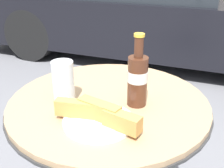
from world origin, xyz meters
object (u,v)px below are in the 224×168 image
Objects in this scene: bistro_table at (109,140)px; parked_car at (146,10)px; drinking_glass at (64,84)px; lunch_plate_near at (99,117)px; cola_bottle_left at (138,78)px.

parked_car is (-0.56, 2.78, -0.00)m from bistro_table.
drinking_glass reaches higher than bistro_table.
bistro_table is at bearing -78.68° from parked_car.
bistro_table is 4.93× the size of drinking_glass.
bistro_table is 0.18× the size of parked_car.
bistro_table is 0.26m from lunch_plate_near.
parked_car is (-0.66, 2.77, -0.29)m from cola_bottle_left.
lunch_plate_near is at bearing -27.41° from drinking_glass.
lunch_plate_near is (0.03, -0.16, 0.21)m from bistro_table.
lunch_plate_near is at bearing -114.86° from cola_bottle_left.
cola_bottle_left reaches higher than bistro_table.
parked_car is at bearing 98.19° from drinking_glass.
drinking_glass is at bearing 152.59° from lunch_plate_near.
cola_bottle_left reaches higher than drinking_glass.
bistro_table is at bearing 100.27° from lunch_plate_near.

